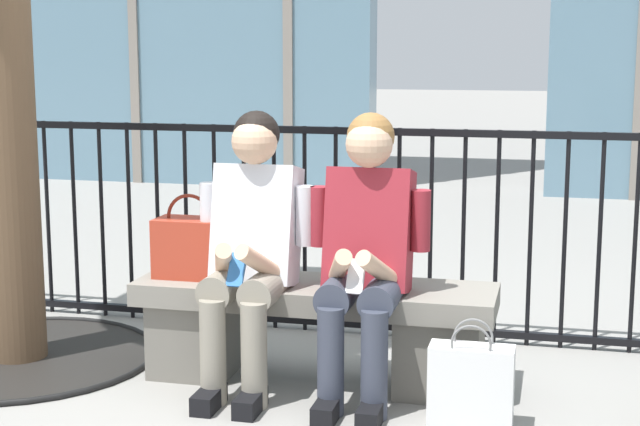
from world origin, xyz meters
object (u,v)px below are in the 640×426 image
(seated_person_with_phone, at_px, (251,242))
(stone_bench, at_px, (315,322))
(handbag_on_bench, at_px, (190,246))
(seated_person_companion, at_px, (365,248))
(shopping_bag, at_px, (471,386))

(seated_person_with_phone, bearing_deg, stone_bench, 26.99)
(stone_bench, bearing_deg, seated_person_with_phone, -153.01)
(stone_bench, bearing_deg, handbag_on_bench, -179.01)
(seated_person_with_phone, xyz_separation_m, handbag_on_bench, (-0.33, 0.12, -0.06))
(seated_person_companion, height_order, handbag_on_bench, seated_person_companion)
(seated_person_with_phone, relative_size, shopping_bag, 2.80)
(seated_person_with_phone, height_order, shopping_bag, seated_person_with_phone)
(stone_bench, distance_m, handbag_on_bench, 0.66)
(stone_bench, relative_size, seated_person_with_phone, 1.32)
(seated_person_companion, relative_size, shopping_bag, 2.80)
(handbag_on_bench, xyz_separation_m, shopping_bag, (1.31, -0.38, -0.42))
(seated_person_with_phone, distance_m, handbag_on_bench, 0.35)
(seated_person_with_phone, relative_size, seated_person_companion, 1.00)
(handbag_on_bench, bearing_deg, seated_person_companion, -8.11)
(stone_bench, height_order, seated_person_with_phone, seated_person_with_phone)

